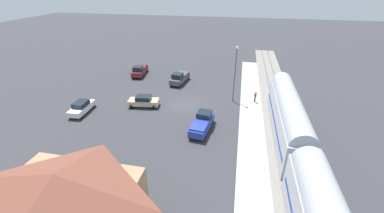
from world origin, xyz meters
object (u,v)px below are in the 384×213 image
at_px(sedan_white, 82,107).
at_px(pickup_blue, 202,123).
at_px(pickup_charcoal, 180,78).
at_px(pedestrian_on_platform, 255,96).
at_px(sedan_tan, 144,101).
at_px(light_pole_near_platform, 235,68).
at_px(station_building, 62,201).
at_px(pickup_maroon, 140,70).

xyz_separation_m(sedan_white, pickup_blue, (-17.75, 1.01, 0.15)).
height_order(pickup_charcoal, sedan_white, pickup_charcoal).
height_order(pedestrian_on_platform, pickup_charcoal, pickup_charcoal).
distance_m(pickup_blue, sedan_tan, 10.79).
bearing_deg(light_pole_near_platform, sedan_tan, 18.86).
xyz_separation_m(pickup_charcoal, light_pole_near_platform, (-10.12, 5.71, 4.38)).
height_order(sedan_tan, light_pole_near_platform, light_pole_near_platform).
distance_m(sedan_white, sedan_tan, 8.81).
height_order(pickup_blue, light_pole_near_platform, light_pole_near_platform).
relative_size(station_building, sedan_white, 2.35).
bearing_deg(sedan_tan, station_building, 95.49).
height_order(pickup_blue, sedan_tan, pickup_blue).
distance_m(station_building, pickup_blue, 17.55).
relative_size(pedestrian_on_platform, sedan_tan, 0.36).
bearing_deg(sedan_white, sedan_tan, -155.56).
xyz_separation_m(station_building, pickup_maroon, (7.77, -32.88, -1.82)).
bearing_deg(light_pole_near_platform, station_building, 65.67).
distance_m(pedestrian_on_platform, pickup_charcoal, 14.74).
bearing_deg(pickup_maroon, light_pole_near_platform, 156.86).
xyz_separation_m(pickup_charcoal, sedan_tan, (3.03, 10.20, -0.15)).
relative_size(pickup_maroon, light_pole_near_platform, 0.64).
distance_m(pickup_maroon, light_pole_near_platform, 21.09).
bearing_deg(light_pole_near_platform, pickup_maroon, -23.14).
bearing_deg(pickup_charcoal, pickup_blue, 114.27).
xyz_separation_m(sedan_white, pickup_maroon, (-2.20, -16.24, 0.15)).
bearing_deg(pickup_maroon, station_building, 103.29).
bearing_deg(sedan_tan, pickup_charcoal, -106.55).
distance_m(station_building, pickup_maroon, 33.83).
xyz_separation_m(pickup_blue, sedan_tan, (9.73, -4.66, -0.15)).
bearing_deg(pickup_blue, light_pole_near_platform, -110.49).
bearing_deg(station_building, light_pole_near_platform, -114.33).
relative_size(sedan_white, pickup_blue, 0.82).
xyz_separation_m(pedestrian_on_platform, sedan_white, (24.53, 7.89, -0.40)).
bearing_deg(pickup_blue, sedan_tan, -25.57).
bearing_deg(pickup_maroon, pickup_charcoal, 164.84).
relative_size(pickup_maroon, sedan_tan, 1.18).
height_order(pedestrian_on_platform, sedan_white, pedestrian_on_platform).
height_order(station_building, pickup_blue, station_building).
bearing_deg(sedan_white, light_pole_near_platform, -158.97).
height_order(sedan_white, light_pole_near_platform, light_pole_near_platform).
bearing_deg(pickup_charcoal, sedan_tan, 73.45).
height_order(sedan_white, pickup_blue, pickup_blue).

